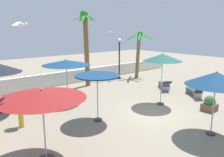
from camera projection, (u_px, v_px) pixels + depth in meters
name	position (u px, v px, depth m)	size (l,w,h in m)	color
ground_plane	(150.00, 114.00, 11.85)	(56.00, 56.00, 0.00)	gray
boundary_wall	(67.00, 78.00, 18.27)	(25.20, 0.30, 1.06)	silver
patio_umbrella_1	(42.00, 95.00, 7.15)	(2.87, 2.87, 2.55)	#333338
patio_umbrella_2	(216.00, 79.00, 8.98)	(2.45, 2.45, 2.75)	#333338
patio_umbrella_3	(163.00, 58.00, 12.73)	(2.24, 2.24, 3.07)	#333338
patio_umbrella_4	(97.00, 78.00, 10.47)	(2.13, 2.13, 2.42)	#333338
patio_umbrella_5	(66.00, 63.00, 13.57)	(2.95, 2.95, 2.63)	#333338
palm_tree_0	(86.00, 41.00, 17.00)	(1.92, 1.92, 5.82)	brown
palm_tree_1	(139.00, 48.00, 20.32)	(2.74, 2.73, 4.28)	brown
lamp_post_0	(119.00, 56.00, 19.81)	(0.33, 0.33, 3.64)	black
lounge_chair_0	(195.00, 90.00, 14.87)	(1.53, 1.85, 0.84)	#B7B7BC
lounge_chair_2	(165.00, 84.00, 16.63)	(1.61, 1.78, 0.83)	#B7B7BC
guest_1	(20.00, 105.00, 10.01)	(0.37, 0.51, 1.74)	gold
seagull_0	(110.00, 32.00, 19.31)	(1.09, 0.78, 0.18)	white
seagull_1	(20.00, 25.00, 6.64)	(0.83, 1.19, 0.15)	white
planter	(210.00, 104.00, 12.19)	(0.70, 0.70, 0.85)	brown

